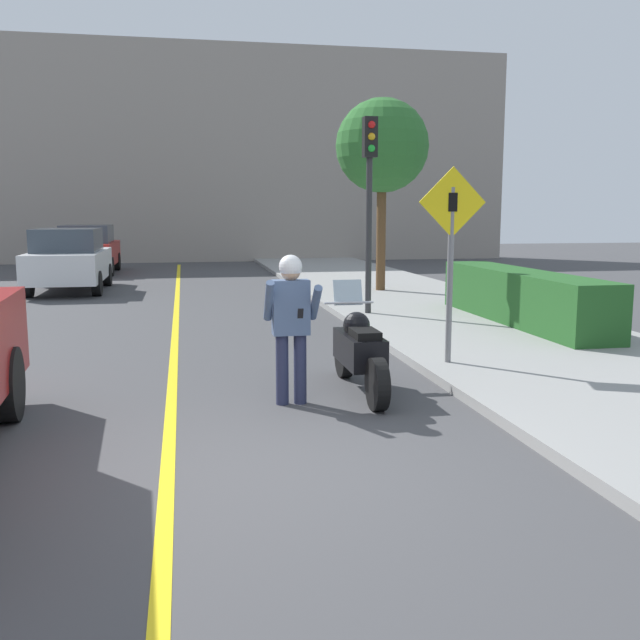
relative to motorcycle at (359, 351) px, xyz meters
name	(u,v)px	position (x,y,z in m)	size (l,w,h in m)	color
ground_plane	(243,474)	(-1.57, -2.43, -0.49)	(80.00, 80.00, 0.00)	#424244
sidewalk_curb	(545,352)	(3.23, 1.57, -0.43)	(4.40, 44.00, 0.12)	gray
road_center_line	(175,344)	(-2.17, 3.57, -0.49)	(0.12, 36.00, 0.01)	yellow
building_backdrop	(190,154)	(-1.57, 23.57, 4.07)	(28.00, 1.20, 9.12)	gray
motorcycle	(359,351)	(0.00, 0.00, 0.00)	(0.62, 2.17, 1.27)	black
person_biker	(291,314)	(-0.86, -0.38, 0.51)	(0.59, 0.46, 1.65)	#282D4C
crossing_sign	(451,246)	(1.44, 0.87, 1.17)	(0.91, 0.08, 2.56)	slate
traffic_light	(370,178)	(1.60, 5.65, 2.26)	(0.26, 0.30, 3.79)	#2D2D30
hedge_row	(521,296)	(4.03, 3.99, 0.10)	(0.90, 5.28, 0.93)	#235623
street_tree	(382,147)	(2.99, 9.74, 3.25)	(2.35, 2.35, 4.82)	brown
parked_car_white	(69,260)	(-4.99, 12.01, 0.37)	(1.88, 4.20, 1.68)	black
parked_car_red	(88,249)	(-5.22, 17.82, 0.37)	(1.88, 4.20, 1.68)	black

